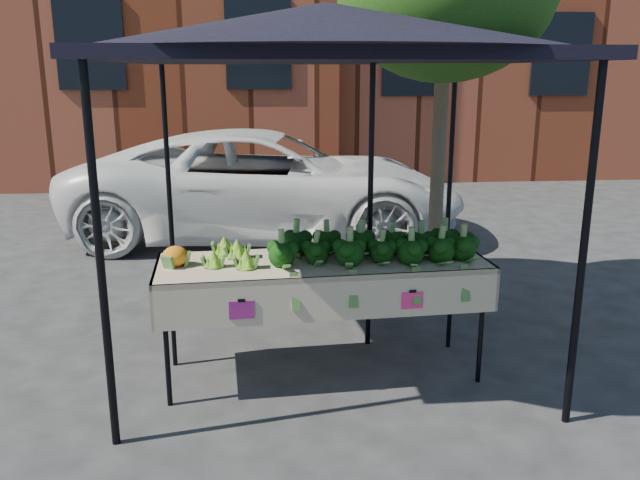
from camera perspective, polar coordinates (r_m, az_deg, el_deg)
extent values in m
plane|color=#28282A|center=(5.01, 1.01, -11.91)|extent=(90.00, 90.00, 0.00)
cube|color=beige|center=(4.89, 0.21, -6.84)|extent=(2.45, 0.96, 0.90)
cube|color=#F22D8C|center=(4.41, -7.24, -5.94)|extent=(0.17, 0.01, 0.12)
cube|color=#F52E78|center=(4.52, 7.89, -5.46)|extent=(0.17, 0.01, 0.12)
ellipsoid|color=black|center=(4.79, 4.84, -0.19)|extent=(1.58, 0.55, 0.24)
ellipsoid|color=#85BD30|center=(4.74, -7.85, -0.78)|extent=(0.41, 0.55, 0.18)
ellipsoid|color=orange|center=(4.70, -12.59, -1.26)|extent=(0.18, 0.18, 0.17)
imported|color=white|center=(8.80, -4.92, 17.23)|extent=(1.72, 2.58, 5.29)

